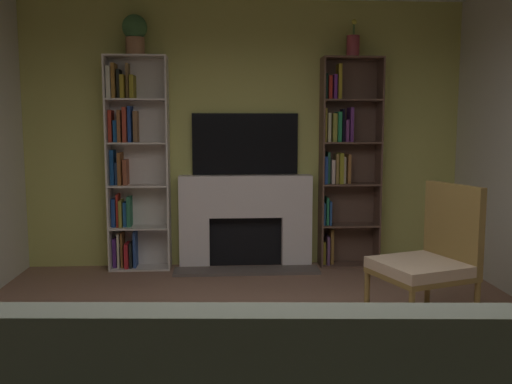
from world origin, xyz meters
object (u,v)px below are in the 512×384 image
potted_plant (135,33)px  vase_with_flowers (353,45)px  tv (245,144)px  armchair (432,257)px  bookshelf_left (132,163)px  bookshelf_right (343,160)px  fireplace (246,219)px

potted_plant → vase_with_flowers: bearing=0.0°
tv → armchair: (1.32, -2.04, -0.78)m
tv → vase_with_flowers: size_ratio=2.96×
bookshelf_left → bookshelf_right: 2.28m
fireplace → potted_plant: size_ratio=3.74×
tv → bookshelf_left: (-1.21, -0.07, -0.20)m
bookshelf_left → armchair: 3.26m
fireplace → vase_with_flowers: 2.17m
tv → bookshelf_right: bookshelf_right is taller
bookshelf_left → vase_with_flowers: 2.66m
tv → bookshelf_left: 1.23m
tv → armchair: bearing=-57.2°
fireplace → tv: (0.00, 0.08, 0.81)m
bookshelf_right → potted_plant: size_ratio=5.51×
armchair → potted_plant: bearing=141.9°
bookshelf_right → potted_plant: (-2.20, -0.05, 1.32)m
bookshelf_left → bookshelf_right: same height
fireplace → armchair: 2.36m
tv → potted_plant: bearing=-174.0°
bookshelf_right → tv: bearing=176.5°
bookshelf_right → armchair: 2.08m
potted_plant → fireplace: bearing=1.9°
fireplace → bookshelf_right: 1.24m
bookshelf_right → potted_plant: 2.57m
fireplace → vase_with_flowers: vase_with_flowers is taller
tv → bookshelf_left: bookshelf_left is taller
fireplace → potted_plant: (-1.14, -0.04, 1.96)m
potted_plant → vase_with_flowers: potted_plant is taller
bookshelf_right → potted_plant: potted_plant is taller
fireplace → bookshelf_right: bookshelf_right is taller
bookshelf_right → vase_with_flowers: bearing=-39.0°
fireplace → bookshelf_right: size_ratio=0.68×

